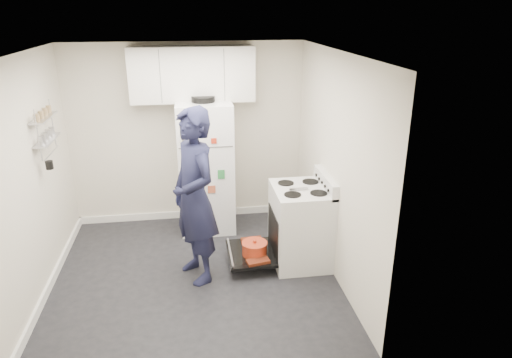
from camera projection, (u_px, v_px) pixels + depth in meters
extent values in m
cube|color=black|center=(195.00, 275.00, 5.29)|extent=(3.20, 3.20, 0.01)
cube|color=white|center=(183.00, 53.00, 4.40)|extent=(3.20, 3.20, 0.01)
cube|color=beige|center=(188.00, 135.00, 6.33)|extent=(3.20, 0.01, 2.50)
cube|color=beige|center=(192.00, 248.00, 3.37)|extent=(3.20, 0.01, 2.50)
cube|color=beige|center=(31.00, 182.00, 4.63)|extent=(0.01, 3.20, 2.50)
cube|color=beige|center=(334.00, 167.00, 5.07)|extent=(0.01, 3.20, 2.50)
cube|color=white|center=(51.00, 283.00, 5.05)|extent=(0.03, 3.20, 0.10)
cube|color=white|center=(192.00, 214.00, 6.74)|extent=(3.20, 0.03, 0.10)
cube|color=silver|center=(300.00, 226.00, 5.44)|extent=(0.65, 0.76, 0.92)
cube|color=black|center=(294.00, 231.00, 5.46)|extent=(0.53, 0.60, 0.52)
cube|color=orange|center=(316.00, 230.00, 5.49)|extent=(0.02, 0.56, 0.46)
cylinder|color=black|center=(298.00, 244.00, 5.53)|extent=(0.34, 0.34, 0.02)
cube|color=silver|center=(326.00, 182.00, 5.29)|extent=(0.08, 0.76, 0.18)
cube|color=silver|center=(302.00, 190.00, 5.28)|extent=(0.65, 0.76, 0.03)
cube|color=#B2B2B7|center=(299.00, 189.00, 5.21)|extent=(0.22, 0.03, 0.01)
cube|color=black|center=(251.00, 253.00, 5.47)|extent=(0.55, 0.70, 0.03)
cylinder|color=#B2B2B7|center=(230.00, 252.00, 5.43)|extent=(0.02, 0.66, 0.02)
cylinder|color=#BD371B|center=(255.00, 249.00, 5.40)|extent=(0.29, 0.29, 0.14)
cylinder|color=#BD371B|center=(255.00, 243.00, 5.37)|extent=(0.30, 0.30, 0.02)
sphere|color=#BD371B|center=(255.00, 241.00, 5.36)|extent=(0.04, 0.04, 0.04)
cube|color=#9E3011|center=(258.00, 261.00, 5.23)|extent=(0.28, 0.18, 0.04)
cube|color=#9E3011|center=(252.00, 240.00, 5.71)|extent=(0.27, 0.15, 0.04)
cube|color=white|center=(206.00, 167.00, 6.16)|extent=(0.72, 0.70, 1.77)
cube|color=#4C4C4C|center=(206.00, 147.00, 5.70)|extent=(0.68, 0.01, 0.01)
cube|color=#B2B2B7|center=(183.00, 139.00, 5.60)|extent=(0.02, 0.03, 0.20)
cube|color=#B2B2B7|center=(185.00, 172.00, 5.75)|extent=(0.02, 0.03, 0.55)
cylinder|color=black|center=(203.00, 99.00, 5.83)|extent=(0.30, 0.30, 0.07)
cube|color=#2C843E|center=(221.00, 174.00, 5.85)|extent=(0.09, 0.01, 0.12)
cube|color=silver|center=(203.00, 164.00, 5.77)|extent=(0.12, 0.01, 0.16)
cube|color=red|center=(214.00, 141.00, 5.68)|extent=(0.07, 0.01, 0.07)
cube|color=gold|center=(194.00, 147.00, 5.67)|extent=(0.06, 0.01, 0.06)
cube|color=#C25A37|center=(212.00, 189.00, 5.90)|extent=(0.10, 0.01, 0.10)
cube|color=silver|center=(192.00, 74.00, 5.88)|extent=(1.60, 0.33, 0.70)
cube|color=#B2B2B7|center=(44.00, 118.00, 4.90)|extent=(0.14, 0.60, 0.02)
cube|color=#B2B2B7|center=(48.00, 140.00, 4.99)|extent=(0.14, 0.60, 0.02)
cylinder|color=black|center=(49.00, 165.00, 4.91)|extent=(0.08, 0.08, 0.09)
imported|color=#181A35|center=(194.00, 197.00, 4.94)|extent=(0.73, 0.85, 1.97)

